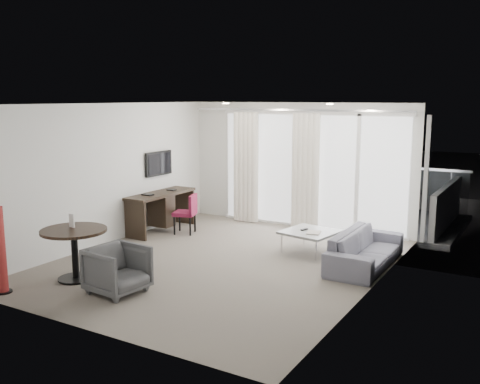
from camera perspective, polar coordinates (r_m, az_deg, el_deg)
The scene contains 28 objects.
floor at distance 8.94m, azimuth -1.96°, elevation -7.55°, with size 5.00×6.00×0.00m, color #6E655A.
ceiling at distance 8.52m, azimuth -2.07°, elevation 9.36°, with size 5.00×6.00×0.00m, color white.
wall_left at distance 10.18m, azimuth -14.00°, elevation 1.84°, with size 0.00×6.00×2.60m, color silver.
wall_right at distance 7.61m, azimuth 14.09°, elevation -0.87°, with size 0.00×6.00×2.60m, color silver.
wall_front at distance 6.36m, azimuth -16.66°, elevation -3.13°, with size 5.00×0.00×2.60m, color silver.
window_panel at distance 11.14m, azimuth 7.56°, elevation 2.23°, with size 4.00×0.02×2.38m, color white, non-canonical shape.
window_frame at distance 11.12m, azimuth 7.53°, elevation 2.22°, with size 4.10×0.06×2.44m, color white, non-canonical shape.
curtain_left at distance 11.63m, azimuth 0.64°, elevation 2.64°, with size 0.60×0.20×2.38m, color white, non-canonical shape.
curtain_right at distance 11.01m, azimuth 6.99°, elevation 2.14°, with size 0.60×0.20×2.38m, color white, non-canonical shape.
curtain_track at distance 11.01m, azimuth 5.92°, elevation 8.70°, with size 4.80×0.04×0.04m, color #B2B2B7, non-canonical shape.
downlight_a at distance 10.35m, azimuth -1.52°, elevation 9.44°, with size 0.12×0.12×0.02m, color #FFE0B2.
downlight_b at distance 9.42m, azimuth 9.54°, elevation 9.24°, with size 0.12×0.12×0.02m, color #FFE0B2.
desk at distance 11.03m, azimuth -8.40°, elevation -2.11°, with size 0.53×1.69×0.79m, color black, non-canonical shape.
tv at distance 11.22m, azimuth -8.67°, elevation 3.03°, with size 0.05×0.80×0.50m, color black, non-canonical shape.
desk_chair at distance 10.78m, azimuth -5.93°, elevation -2.33°, with size 0.44×0.41×0.80m, color maroon, non-canonical shape.
round_table at distance 8.41m, azimuth -17.19°, elevation -6.38°, with size 0.97×0.97×0.78m, color black, non-canonical shape.
menu_card at distance 8.45m, azimuth -17.46°, elevation -3.98°, with size 0.11×0.02×0.21m, color white, non-canonical shape.
red_lamp at distance 8.16m, azimuth -24.24°, elevation -5.68°, with size 0.25×0.25×1.23m, color maroon.
tub_armchair at distance 7.71m, azimuth -12.93°, elevation -8.09°, with size 0.71×0.73×0.67m, color #434345.
coffee_table at distance 9.55m, azimuth 7.43°, elevation -5.26°, with size 0.85×0.85×0.38m, color gray, non-canonical shape.
remote at distance 9.57m, azimuth 6.87°, elevation -4.18°, with size 0.04×0.14×0.02m, color black, non-canonical shape.
magazine at distance 9.38m, azimuth 7.86°, elevation -4.50°, with size 0.21×0.26×0.02m, color gray, non-canonical shape.
sofa at distance 8.92m, azimuth 13.23°, elevation -5.95°, with size 1.94×0.76×0.57m, color slate.
terrace_slab at distance 12.75m, azimuth 10.08°, elevation -2.60°, with size 5.60×3.00×0.12m, color #4D4D50.
rattan_chair_a at distance 12.67m, azimuth 15.16°, elevation -0.66°, with size 0.58×0.58×0.84m, color #523921, non-canonical shape.
rattan_chair_b at distance 12.87m, azimuth 16.19°, elevation -0.74°, with size 0.51×0.51×0.75m, color #523921, non-canonical shape.
rattan_table at distance 12.31m, azimuth 13.09°, elevation -1.62°, with size 0.53×0.53×0.53m, color #523921, non-canonical shape.
balustrade at distance 13.99m, azimuth 12.22°, elevation 0.78°, with size 5.50×0.06×1.05m, color #B2B2B7, non-canonical shape.
Camera 1 is at (4.56, -7.19, 2.71)m, focal length 40.00 mm.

